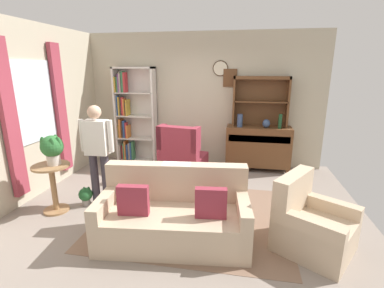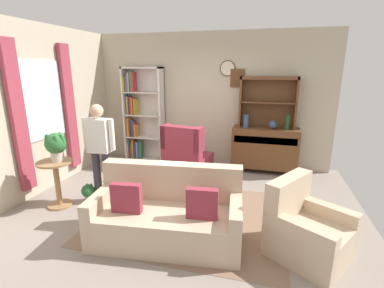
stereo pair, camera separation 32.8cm
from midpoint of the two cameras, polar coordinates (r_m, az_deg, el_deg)
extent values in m
cube|color=gray|center=(4.49, 0.21, -12.50)|extent=(5.40, 4.60, 0.02)
cube|color=#BCB299|center=(6.09, 5.36, 8.80)|extent=(5.00, 0.06, 2.80)
cylinder|color=beige|center=(5.96, 8.88, 14.97)|extent=(0.28, 0.03, 0.28)
torus|color=#382314|center=(5.96, 8.88, 14.97)|extent=(0.31, 0.02, 0.31)
cube|color=brown|center=(5.94, 10.82, 13.05)|extent=(0.28, 0.03, 0.36)
cube|color=#BCB299|center=(5.26, -27.65, 6.10)|extent=(0.06, 4.20, 2.80)
cube|color=silver|center=(5.32, -26.59, 7.95)|extent=(0.02, 0.90, 1.30)
cube|color=#9E3847|center=(4.89, -30.28, 4.58)|extent=(0.08, 0.24, 2.30)
cube|color=#9E3847|center=(5.76, -22.21, 6.86)|extent=(0.08, 0.24, 2.30)
cube|color=#846651|center=(4.19, 1.87, -14.51)|extent=(2.63, 2.19, 0.01)
cube|color=silver|center=(6.55, -11.81, 5.91)|extent=(0.04, 0.30, 2.10)
cube|color=silver|center=(6.21, -4.66, 5.68)|extent=(0.04, 0.30, 2.10)
cube|color=silver|center=(6.28, -8.70, 15.11)|extent=(0.90, 0.30, 0.04)
cube|color=silver|center=(6.61, -7.98, -3.02)|extent=(0.90, 0.30, 0.04)
cube|color=silver|center=(6.50, -7.83, 6.02)|extent=(0.90, 0.01, 2.10)
cube|color=silver|center=(6.47, -8.16, 1.39)|extent=(0.86, 0.30, 0.02)
cube|color=gray|center=(6.69, -11.20, -1.13)|extent=(0.04, 0.23, 0.35)
cube|color=#B22D33|center=(6.68, -10.83, -1.28)|extent=(0.03, 0.13, 0.32)
cube|color=#337247|center=(6.65, -10.51, -1.05)|extent=(0.04, 0.18, 0.38)
cube|color=#CC7233|center=(6.63, -10.22, -0.86)|extent=(0.03, 0.22, 0.43)
cube|color=#284C8C|center=(6.62, -9.92, -1.22)|extent=(0.03, 0.17, 0.35)
cube|color=gray|center=(6.60, -9.62, -1.13)|extent=(0.04, 0.11, 0.38)
cube|color=#284C8C|center=(6.59, -9.30, -1.08)|extent=(0.03, 0.12, 0.40)
cube|color=#337247|center=(6.56, -8.92, -1.01)|extent=(0.04, 0.12, 0.42)
cube|color=silver|center=(6.37, -8.33, 5.81)|extent=(0.86, 0.30, 0.02)
cube|color=gold|center=(6.58, -11.42, 2.85)|extent=(0.04, 0.13, 0.29)
cube|color=#CC7233|center=(6.55, -11.13, 3.41)|extent=(0.03, 0.22, 0.42)
cube|color=#3F3833|center=(6.53, -10.84, 3.22)|extent=(0.02, 0.12, 0.38)
cube|color=#284C8C|center=(6.52, -10.54, 3.22)|extent=(0.04, 0.12, 0.38)
cube|color=#B22D33|center=(6.50, -10.17, 3.02)|extent=(0.03, 0.11, 0.34)
cube|color=#CC7233|center=(6.49, -9.81, 2.74)|extent=(0.04, 0.21, 0.28)
cube|color=silver|center=(6.30, -8.51, 10.34)|extent=(0.86, 0.30, 0.02)
cube|color=#284C8C|center=(6.48, -11.69, 7.85)|extent=(0.04, 0.12, 0.43)
cube|color=gold|center=(6.46, -11.37, 7.71)|extent=(0.03, 0.17, 0.40)
cube|color=#3F3833|center=(6.45, -11.11, 7.72)|extent=(0.02, 0.12, 0.41)
cube|color=#B22D33|center=(6.43, -10.78, 7.66)|extent=(0.04, 0.12, 0.39)
cube|color=#CC7233|center=(6.42, -10.46, 7.54)|extent=(0.03, 0.15, 0.37)
cube|color=#3F3833|center=(6.41, -10.13, 7.15)|extent=(0.03, 0.13, 0.28)
cube|color=gold|center=(6.39, -9.86, 7.45)|extent=(0.02, 0.23, 0.35)
cube|color=gold|center=(6.44, -11.94, 11.81)|extent=(0.03, 0.22, 0.32)
cube|color=#337247|center=(6.42, -11.61, 11.83)|extent=(0.04, 0.17, 0.33)
cube|color=#723F7F|center=(6.40, -11.31, 12.09)|extent=(0.03, 0.21, 0.38)
cube|color=gray|center=(6.39, -11.04, 12.24)|extent=(0.03, 0.21, 0.41)
cube|color=#337247|center=(6.37, -10.65, 12.37)|extent=(0.04, 0.17, 0.44)
cube|color=#B22D33|center=(6.35, -10.27, 12.28)|extent=(0.04, 0.17, 0.42)
cube|color=brown|center=(5.92, 16.09, -0.73)|extent=(1.30, 0.45, 0.82)
cube|color=brown|center=(5.91, 9.94, -5.08)|extent=(0.06, 0.06, 0.10)
cube|color=brown|center=(5.94, 21.59, -5.84)|extent=(0.06, 0.06, 0.10)
cube|color=brown|center=(6.23, 10.23, -3.98)|extent=(0.06, 0.06, 0.10)
cube|color=brown|center=(6.27, 21.25, -4.71)|extent=(0.06, 0.06, 0.10)
cube|color=#492C18|center=(5.65, 16.27, 0.67)|extent=(1.20, 0.01, 0.14)
cube|color=brown|center=(5.83, 11.48, 8.47)|extent=(0.04, 0.26, 1.00)
cube|color=brown|center=(5.86, 21.96, 7.71)|extent=(0.04, 0.26, 1.00)
cube|color=brown|center=(5.79, 17.10, 12.74)|extent=(1.10, 0.26, 0.06)
cube|color=brown|center=(5.82, 16.74, 8.12)|extent=(1.06, 0.26, 0.02)
cube|color=brown|center=(5.95, 16.71, 8.26)|extent=(1.10, 0.01, 1.00)
cylinder|color=#33476B|center=(5.72, 12.58, 4.52)|extent=(0.11, 0.11, 0.26)
ellipsoid|color=#33476B|center=(5.75, 17.75, 3.75)|extent=(0.15, 0.15, 0.17)
cylinder|color=#194223|center=(5.73, 20.40, 4.09)|extent=(0.07, 0.07, 0.29)
cube|color=#C6AD8E|center=(3.59, -2.46, -16.22)|extent=(1.88, 1.03, 0.42)
cube|color=#C6AD8E|center=(3.67, -1.53, -7.57)|extent=(1.81, 0.38, 0.48)
cube|color=#C6AD8E|center=(3.78, -15.28, -13.49)|extent=(0.23, 0.86, 0.60)
cube|color=#C6AD8E|center=(3.49, 11.53, -15.77)|extent=(0.23, 0.86, 0.60)
cube|color=maroon|center=(3.41, -10.51, -10.80)|extent=(0.37, 0.14, 0.36)
cube|color=maroon|center=(3.24, 5.04, -12.04)|extent=(0.37, 0.14, 0.36)
cube|color=white|center=(3.58, -1.56, -4.00)|extent=(0.38, 0.22, 0.00)
cube|color=#C6AD8E|center=(3.66, 25.29, -17.34)|extent=(1.06, 1.05, 0.40)
cube|color=#C6AD8E|center=(3.55, 21.60, -9.86)|extent=(0.55, 0.73, 0.48)
cube|color=#C6AD8E|center=(3.38, 23.34, -18.54)|extent=(0.73, 0.54, 0.55)
cube|color=#C6AD8E|center=(3.87, 27.20, -14.40)|extent=(0.73, 0.54, 0.55)
cube|color=maroon|center=(5.57, 0.93, -4.36)|extent=(0.90, 0.92, 0.42)
cube|color=maroon|center=(5.15, -0.37, 0.12)|extent=(0.80, 0.32, 0.63)
cube|color=maroon|center=(5.03, 3.34, 0.85)|extent=(0.14, 0.29, 0.44)
cube|color=maroon|center=(5.31, -3.53, 1.60)|extent=(0.14, 0.29, 0.44)
cylinder|color=#997047|center=(4.60, -24.37, -3.45)|extent=(0.52, 0.52, 0.03)
cylinder|color=#997047|center=(4.72, -23.89, -7.64)|extent=(0.08, 0.08, 0.70)
cylinder|color=#997047|center=(4.86, -23.46, -11.28)|extent=(0.36, 0.36, 0.03)
cylinder|color=beige|center=(4.58, -23.86, -2.34)|extent=(0.18, 0.18, 0.15)
sphere|color=#2D6B33|center=(4.52, -24.14, 0.10)|extent=(0.31, 0.31, 0.31)
ellipsoid|color=#2D6B33|center=(4.44, -23.13, 0.45)|extent=(0.09, 0.06, 0.22)
ellipsoid|color=#2D6B33|center=(4.54, -25.54, 0.47)|extent=(0.09, 0.06, 0.22)
ellipsoid|color=#2D6B33|center=(4.60, -23.42, 0.90)|extent=(0.09, 0.06, 0.22)
ellipsoid|color=#2D6B33|center=(4.41, -24.13, 0.22)|extent=(0.09, 0.06, 0.22)
cylinder|color=gray|center=(4.82, -18.41, -10.50)|extent=(0.12, 0.12, 0.10)
sphere|color=#235B2D|center=(4.77, -18.54, -9.04)|extent=(0.21, 0.21, 0.21)
ellipsoid|color=#235B2D|center=(4.80, -17.92, -8.48)|extent=(0.06, 0.04, 0.15)
ellipsoid|color=#235B2D|center=(4.82, -18.68, -8.43)|extent=(0.06, 0.04, 0.15)
cylinder|color=#38333D|center=(4.69, -16.82, -6.30)|extent=(0.13, 0.13, 0.82)
cylinder|color=#38333D|center=(4.61, -14.85, -6.54)|extent=(0.13, 0.13, 0.82)
cube|color=silver|center=(4.45, -16.47, 1.63)|extent=(0.35, 0.22, 0.52)
sphere|color=tan|center=(4.38, -16.84, 6.46)|extent=(0.21, 0.21, 0.20)
cylinder|color=silver|center=(4.55, -18.93, 2.06)|extent=(0.08, 0.08, 0.48)
cylinder|color=silver|center=(4.35, -13.94, 1.84)|extent=(0.08, 0.08, 0.48)
cube|color=brown|center=(4.23, 2.75, -8.12)|extent=(0.80, 0.50, 0.03)
cube|color=brown|center=(4.21, -2.96, -11.38)|extent=(0.05, 0.05, 0.39)
cube|color=brown|center=(4.07, 7.26, -12.51)|extent=(0.05, 0.05, 0.39)
cube|color=brown|center=(4.59, -1.27, -9.00)|extent=(0.05, 0.05, 0.39)
cube|color=brown|center=(4.46, 8.05, -9.92)|extent=(0.05, 0.05, 0.39)
cube|color=#CC7233|center=(4.18, 3.05, -7.99)|extent=(0.21, 0.14, 0.03)
cube|color=#B22D33|center=(4.18, 3.17, -7.61)|extent=(0.17, 0.13, 0.02)
cube|color=#B22D33|center=(4.17, 3.24, -7.32)|extent=(0.21, 0.15, 0.03)
camera|label=1|loc=(0.16, -87.81, 0.60)|focal=26.21mm
camera|label=2|loc=(0.16, 92.19, -0.60)|focal=26.21mm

